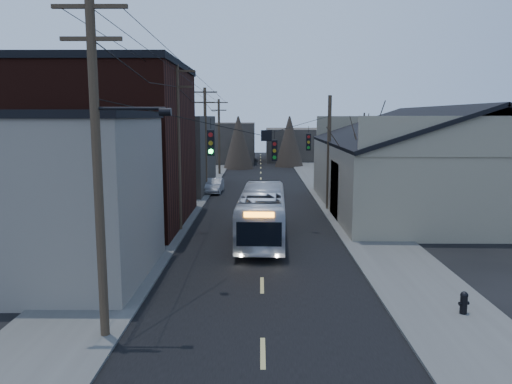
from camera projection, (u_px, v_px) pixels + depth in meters
road_surface at (261, 199)px, 42.49m from camera, size 9.00×110.00×0.02m
sidewalk_left at (185, 198)px, 42.53m from camera, size 4.00×110.00×0.12m
sidewalk_right at (337, 198)px, 42.43m from camera, size 4.00×110.00×0.12m
building_clapboard at (52, 199)px, 21.28m from camera, size 8.00×8.00×7.00m
building_brick at (106, 147)px, 31.93m from camera, size 10.00×12.00×10.00m
building_left_far at (162, 153)px, 47.97m from camera, size 9.00×14.00×7.00m
warehouse at (436, 174)px, 37.04m from camera, size 16.16×20.60×7.73m
building_far_left at (222, 142)px, 76.69m from camera, size 10.00×12.00×6.00m
building_far_right at (303, 144)px, 81.60m from camera, size 12.00×14.00×5.00m
bare_tree at (363, 169)px, 32.01m from camera, size 0.40×0.40×7.20m
utility_lines at (218, 145)px, 35.98m from camera, size 11.24×45.28×10.50m
bus at (262, 214)px, 28.47m from camera, size 2.83×10.61×2.93m
parked_car at (214, 186)px, 45.86m from camera, size 1.56×4.10×1.33m
fire_hydrant at (464, 302)px, 17.45m from camera, size 0.39×0.27×0.80m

